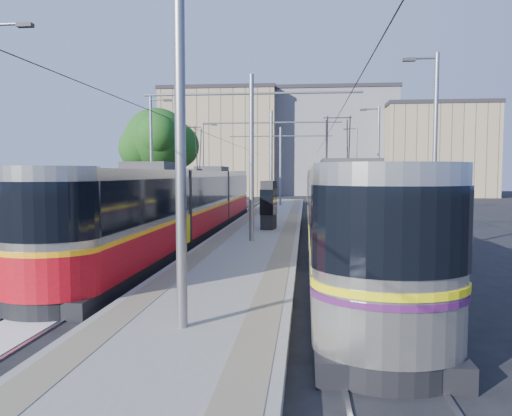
# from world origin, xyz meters

# --- Properties ---
(ground) EXTENTS (160.00, 160.00, 0.00)m
(ground) POSITION_xyz_m (0.00, 0.00, 0.00)
(ground) COLOR black
(ground) RESTS_ON ground
(platform) EXTENTS (4.00, 50.00, 0.30)m
(platform) POSITION_xyz_m (0.00, 17.00, 0.15)
(platform) COLOR gray
(platform) RESTS_ON ground
(tactile_strip_left) EXTENTS (0.70, 50.00, 0.01)m
(tactile_strip_left) POSITION_xyz_m (-1.45, 17.00, 0.30)
(tactile_strip_left) COLOR gray
(tactile_strip_left) RESTS_ON platform
(tactile_strip_right) EXTENTS (0.70, 50.00, 0.01)m
(tactile_strip_right) POSITION_xyz_m (1.45, 17.00, 0.30)
(tactile_strip_right) COLOR gray
(tactile_strip_right) RESTS_ON platform
(rails) EXTENTS (8.71, 70.00, 0.03)m
(rails) POSITION_xyz_m (0.00, 17.00, 0.02)
(rails) COLOR gray
(rails) RESTS_ON ground
(track_arrow) EXTENTS (1.20, 5.00, 0.01)m
(track_arrow) POSITION_xyz_m (-3.60, -3.00, 0.01)
(track_arrow) COLOR silver
(track_arrow) RESTS_ON ground
(tram_left) EXTENTS (2.43, 30.26, 5.50)m
(tram_left) POSITION_xyz_m (-3.60, 11.99, 1.71)
(tram_left) COLOR black
(tram_left) RESTS_ON ground
(tram_right) EXTENTS (2.43, 28.77, 5.50)m
(tram_right) POSITION_xyz_m (3.60, 8.36, 1.86)
(tram_right) COLOR black
(tram_right) RESTS_ON ground
(catenary) EXTENTS (9.20, 70.00, 7.00)m
(catenary) POSITION_xyz_m (0.00, 14.15, 4.52)
(catenary) COLOR slate
(catenary) RESTS_ON platform
(street_lamps) EXTENTS (15.18, 38.22, 8.00)m
(street_lamps) POSITION_xyz_m (-0.00, 21.00, 4.18)
(street_lamps) COLOR slate
(street_lamps) RESTS_ON ground
(shelter) EXTENTS (0.83, 1.21, 2.49)m
(shelter) POSITION_xyz_m (0.38, 12.56, 1.60)
(shelter) COLOR black
(shelter) RESTS_ON platform
(tree) EXTENTS (5.65, 5.23, 8.21)m
(tree) POSITION_xyz_m (-8.89, 25.19, 5.55)
(tree) COLOR #382314
(tree) RESTS_ON ground
(building_left) EXTENTS (16.32, 12.24, 15.12)m
(building_left) POSITION_xyz_m (-10.00, 60.00, 7.57)
(building_left) COLOR tan
(building_left) RESTS_ON ground
(building_centre) EXTENTS (18.36, 14.28, 15.43)m
(building_centre) POSITION_xyz_m (6.00, 64.00, 7.73)
(building_centre) COLOR slate
(building_centre) RESTS_ON ground
(building_right) EXTENTS (14.28, 10.20, 12.55)m
(building_right) POSITION_xyz_m (20.00, 58.00, 6.28)
(building_right) COLOR tan
(building_right) RESTS_ON ground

